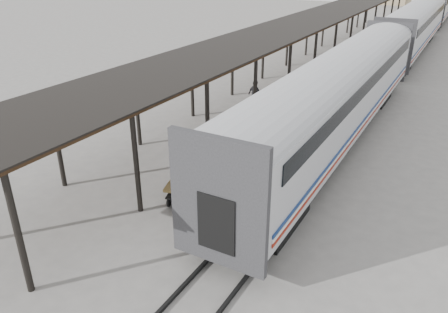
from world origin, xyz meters
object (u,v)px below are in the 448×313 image
baggage_cart (188,182)px  pedestrian (255,95)px  luggage_tug (319,67)px  porter (183,165)px

baggage_cart → pedestrian: (-2.28, 10.93, 0.32)m
luggage_tug → pedestrian: size_ratio=0.84×
porter → pedestrian: (-2.53, 11.58, -0.76)m
pedestrian → baggage_cart: bearing=124.7°
luggage_tug → baggage_cart: bearing=-72.5°
baggage_cart → luggage_tug: 21.52m
luggage_tug → pedestrian: (-0.67, -10.54, 0.37)m
porter → baggage_cart: bearing=34.5°
baggage_cart → pedestrian: bearing=85.5°
luggage_tug → pedestrian: pedestrian is taller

